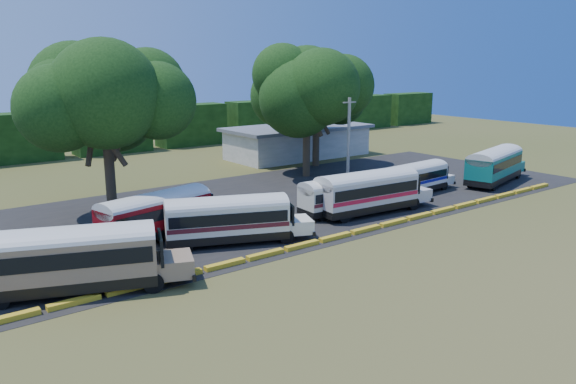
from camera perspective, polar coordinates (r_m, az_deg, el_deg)
ground at (r=40.04m, az=7.37°, el=-4.73°), size 160.00×160.00×0.00m
asphalt_strip at (r=49.49m, az=-1.56°, el=-1.13°), size 64.00×24.00×0.02m
curb at (r=40.67m, az=6.39°, el=-4.19°), size 53.70×0.45×0.30m
terminal_building at (r=73.28m, az=1.02°, el=5.18°), size 19.00×9.00×4.00m
treeline_backdrop at (r=80.20m, az=-17.46°, el=5.97°), size 130.00×4.00×6.00m
bus_beige at (r=32.20m, az=-21.08°, el=-6.05°), size 11.48×6.62×3.70m
bus_red at (r=40.44m, az=-13.08°, el=-1.98°), size 10.39×4.68×3.32m
bus_cream_west at (r=38.40m, az=-5.92°, el=-2.54°), size 10.31×6.12×3.33m
bus_cream_east at (r=46.08m, az=5.79°, el=-0.08°), size 9.37×2.89×3.04m
bus_white_red at (r=46.11m, az=8.22°, el=0.24°), size 11.04×3.61×3.57m
bus_white_blue at (r=54.04m, az=12.89°, el=1.56°), size 9.06×2.79×2.94m
bus_teal at (r=60.84m, az=20.30°, el=2.75°), size 11.35×5.31×3.63m
tree_west at (r=46.09m, az=-18.17°, el=9.21°), size 10.57×10.57×13.48m
tree_center at (r=59.99m, az=1.94°, el=11.02°), size 10.46×10.46×13.86m
tree_east at (r=66.25m, az=2.92°, el=10.17°), size 8.52×8.52×11.96m
utility_pole at (r=54.06m, az=6.16°, el=4.94°), size 1.60×0.30×8.88m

